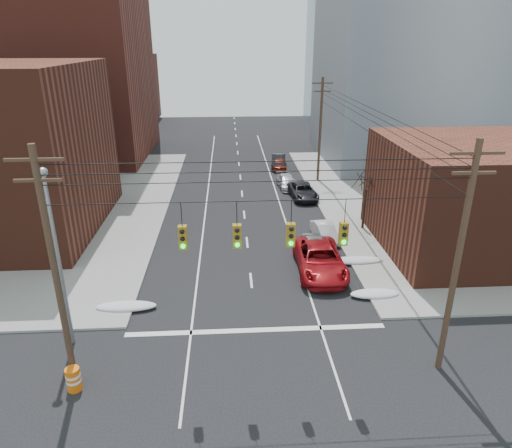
{
  "coord_description": "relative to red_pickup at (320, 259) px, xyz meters",
  "views": [
    {
      "loc": [
        -1.27,
        -14.07,
        14.55
      ],
      "look_at": [
        0.47,
        14.34,
        3.0
      ],
      "focal_mm": 32.0,
      "sensor_mm": 36.0,
      "label": 1
    }
  ],
  "objects": [
    {
      "name": "snow_east_far",
      "position": [
        2.74,
        1.08,
        -0.7
      ],
      "size": [
        4.0,
        1.08,
        0.42
      ],
      "primitive_type": "ellipsoid",
      "color": "silver",
      "rests_on": "ground"
    },
    {
      "name": "parked_car_f",
      "position": [
        0.14,
        27.16,
        -0.14
      ],
      "size": [
        2.21,
        4.87,
        1.55
      ],
      "primitive_type": "imported",
      "rotation": [
        0.0,
        0.0,
        -0.12
      ],
      "color": "black",
      "rests_on": "ground"
    },
    {
      "name": "red_pickup",
      "position": [
        0.0,
        0.0,
        0.0
      ],
      "size": [
        3.18,
        6.64,
        1.83
      ],
      "primitive_type": "imported",
      "rotation": [
        0.0,
        0.0,
        -0.02
      ],
      "color": "maroon",
      "rests_on": "ground"
    },
    {
      "name": "construction_barrel",
      "position": [
        -13.03,
        -10.39,
        -0.33
      ],
      "size": [
        0.79,
        0.79,
        1.13
      ],
      "rotation": [
        0.0,
        0.0,
        0.26
      ],
      "color": "orange",
      "rests_on": "ground"
    },
    {
      "name": "lot_car_c",
      "position": [
        -21.14,
        8.88,
        -0.1
      ],
      "size": [
        4.85,
        2.83,
        1.32
      ],
      "primitive_type": "imported",
      "rotation": [
        0.0,
        0.0,
        1.34
      ],
      "color": "black",
      "rests_on": "sidewalk_nw"
    },
    {
      "name": "lot_car_d",
      "position": [
        -22.82,
        11.39,
        -0.09
      ],
      "size": [
        4.15,
        2.25,
        1.34
      ],
      "primitive_type": "imported",
      "rotation": [
        0.0,
        0.0,
        1.39
      ],
      "color": "silver",
      "rests_on": "sidewalk_nw"
    },
    {
      "name": "parked_car_c",
      "position": [
        1.26,
        15.32,
        -0.2
      ],
      "size": [
        2.78,
        5.3,
        1.42
      ],
      "primitive_type": "imported",
      "rotation": [
        0.0,
        0.0,
        0.08
      ],
      "color": "black",
      "rests_on": "ground"
    },
    {
      "name": "ground",
      "position": [
        -4.66,
        -12.92,
        -0.91
      ],
      "size": [
        160.0,
        160.0,
        0.0
      ],
      "primitive_type": "plane",
      "color": "black",
      "rests_on": "ground"
    },
    {
      "name": "parked_car_b",
      "position": [
        1.43,
        5.31,
        -0.29
      ],
      "size": [
        1.78,
        3.94,
        1.25
      ],
      "primitive_type": "imported",
      "rotation": [
        0.0,
        0.0,
        0.12
      ],
      "color": "silver",
      "rests_on": "ground"
    },
    {
      "name": "street_light",
      "position": [
        -14.16,
        -6.92,
        4.63
      ],
      "size": [
        0.44,
        0.44,
        9.32
      ],
      "color": "gray",
      "rests_on": "ground"
    },
    {
      "name": "parked_car_d",
      "position": [
        0.14,
        18.78,
        -0.26
      ],
      "size": [
        2.19,
        4.61,
        1.3
      ],
      "primitive_type": "imported",
      "rotation": [
        0.0,
        0.0,
        0.08
      ],
      "color": "silver",
      "rests_on": "ground"
    },
    {
      "name": "utility_pole_far",
      "position": [
        3.84,
        21.08,
        4.87
      ],
      "size": [
        2.2,
        0.28,
        11.0
      ],
      "color": "#473323",
      "rests_on": "ground"
    },
    {
      "name": "building_glass",
      "position": [
        19.34,
        57.08,
        10.09
      ],
      "size": [
        20.0,
        18.0,
        22.0
      ],
      "primitive_type": "cube",
      "color": "gray",
      "rests_on": "ground"
    },
    {
      "name": "bare_tree",
      "position": [
        4.93,
        7.08,
        1.41
      ],
      "size": [
        2.09,
        2.2,
        4.93
      ],
      "color": "black",
      "rests_on": "ground"
    },
    {
      "name": "lot_car_b",
      "position": [
        -20.11,
        15.44,
        0.01
      ],
      "size": [
        6.08,
        4.25,
        1.54
      ],
      "primitive_type": "imported",
      "rotation": [
        0.0,
        0.0,
        1.23
      ],
      "color": "#AFB0B4",
      "rests_on": "sidewalk_nw"
    },
    {
      "name": "building_storefront",
      "position": [
        13.34,
        3.08,
        3.09
      ],
      "size": [
        16.0,
        12.0,
        8.0
      ],
      "primitive_type": "cube",
      "color": "#512418",
      "rests_on": "ground"
    },
    {
      "name": "lot_car_a",
      "position": [
        -20.57,
        5.78,
        0.01
      ],
      "size": [
        4.87,
        2.32,
        1.54
      ],
      "primitive_type": "imported",
      "rotation": [
        0.0,
        0.0,
        1.42
      ],
      "color": "silver",
      "rests_on": "sidewalk_nw"
    },
    {
      "name": "traffic_signals",
      "position": [
        -4.56,
        -9.95,
        6.25
      ],
      "size": [
        17.0,
        0.42,
        2.02
      ],
      "color": "black",
      "rests_on": "ground"
    },
    {
      "name": "building_brick_tall",
      "position": [
        -28.66,
        35.08,
        14.09
      ],
      "size": [
        24.0,
        20.0,
        30.0
      ],
      "primitive_type": "cube",
      "color": "maroon",
      "rests_on": "ground"
    },
    {
      "name": "snow_nw",
      "position": [
        -12.06,
        -3.92,
        -0.7
      ],
      "size": [
        3.5,
        1.08,
        0.42
      ],
      "primitive_type": "ellipsoid",
      "color": "silver",
      "rests_on": "ground"
    },
    {
      "name": "building_brick_far",
      "position": [
        -30.66,
        61.08,
        5.09
      ],
      "size": [
        22.0,
        18.0,
        12.0
      ],
      "primitive_type": "cube",
      "color": "#512418",
      "rests_on": "ground"
    },
    {
      "name": "parked_car_a",
      "position": [
        0.14,
        1.87,
        -0.15
      ],
      "size": [
        2.07,
        4.58,
        1.53
      ],
      "primitive_type": "imported",
      "rotation": [
        0.0,
        0.0,
        0.06
      ],
      "color": "#A4A4A8",
      "rests_on": "ground"
    },
    {
      "name": "snow_ne",
      "position": [
        2.74,
        -3.42,
        -0.7
      ],
      "size": [
        3.0,
        1.08,
        0.42
      ],
      "primitive_type": "ellipsoid",
      "color": "silver",
      "rests_on": "ground"
    },
    {
      "name": "utility_pole_left",
      "position": [
        -13.16,
        -9.92,
        4.87
      ],
      "size": [
        2.2,
        0.28,
        11.0
      ],
      "color": "#473323",
      "rests_on": "ground"
    },
    {
      "name": "building_office",
      "position": [
        17.34,
        31.08,
        11.59
      ],
      "size": [
        22.0,
        20.0,
        25.0
      ],
      "primitive_type": "cube",
      "color": "gray",
      "rests_on": "ground"
    },
    {
      "name": "parked_car_e",
      "position": [
        0.14,
        26.17,
        -0.24
      ],
      "size": [
        1.83,
        4.05,
        1.35
      ],
      "primitive_type": "imported",
      "rotation": [
        0.0,
        0.0,
        -0.06
      ],
      "color": "maroon",
      "rests_on": "ground"
    },
    {
      "name": "utility_pole_right",
      "position": [
        3.84,
        -9.92,
        4.87
      ],
      "size": [
        2.2,
        0.28,
        11.0
      ],
      "color": "#473323",
      "rests_on": "ground"
    }
  ]
}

